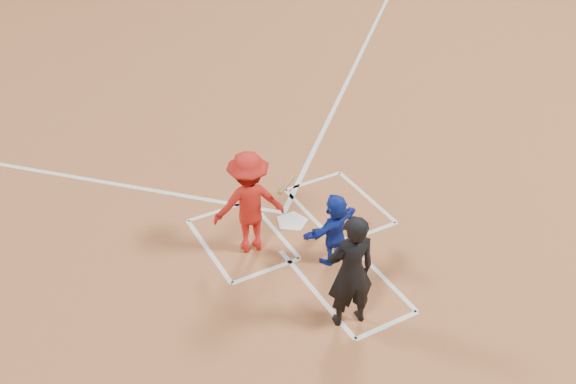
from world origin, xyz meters
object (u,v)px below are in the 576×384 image
home_plate (292,222)px  batter_at_plate (249,203)px  umpire (351,272)px  catcher (335,228)px

home_plate → batter_at_plate: 1.31m
home_plate → umpire: (-0.44, -2.43, 0.93)m
batter_at_plate → home_plate: bearing=15.4°
catcher → umpire: umpire is taller
catcher → umpire: size_ratio=0.66×
catcher → umpire: (-0.56, -1.26, 0.32)m
umpire → home_plate: bearing=-89.4°
batter_at_plate → catcher: bearing=-41.4°
umpire → batter_at_plate: umpire is taller
batter_at_plate → umpire: bearing=-77.4°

